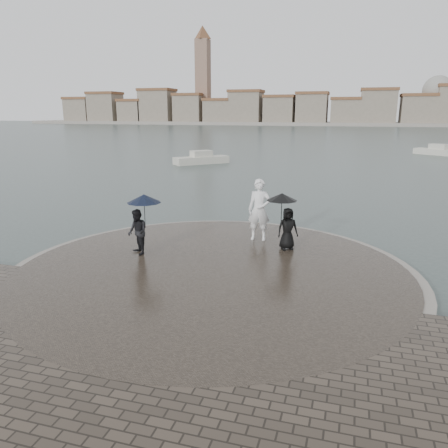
% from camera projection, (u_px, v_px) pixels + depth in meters
% --- Properties ---
extents(ground, '(400.00, 400.00, 0.00)m').
position_uv_depth(ground, '(166.00, 333.00, 10.19)').
color(ground, '#2B3835').
rests_on(ground, ground).
extents(kerb_ring, '(12.50, 12.50, 0.32)m').
position_uv_depth(kerb_ring, '(212.00, 275.00, 13.40)').
color(kerb_ring, gray).
rests_on(kerb_ring, ground).
extents(quay_tip, '(11.90, 11.90, 0.36)m').
position_uv_depth(quay_tip, '(212.00, 274.00, 13.40)').
color(quay_tip, '#2D261E').
rests_on(quay_tip, ground).
extents(statue, '(0.88, 0.63, 2.28)m').
position_uv_depth(statue, '(259.00, 210.00, 16.11)').
color(statue, white).
rests_on(statue, quay_tip).
extents(visitor_left, '(1.29, 1.13, 2.04)m').
position_uv_depth(visitor_left, '(140.00, 220.00, 14.45)').
color(visitor_left, black).
rests_on(visitor_left, quay_tip).
extents(visitor_right, '(1.21, 1.07, 1.95)m').
position_uv_depth(visitor_right, '(285.00, 217.00, 15.04)').
color(visitor_right, black).
rests_on(visitor_right, quay_tip).
extents(far_skyline, '(260.00, 20.00, 37.00)m').
position_uv_depth(far_skyline, '(328.00, 110.00, 159.75)').
color(far_skyline, gray).
rests_on(far_skyline, ground).
extents(boats, '(29.23, 21.25, 1.50)m').
position_uv_depth(boats, '(331.00, 155.00, 47.50)').
color(boats, beige).
rests_on(boats, ground).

